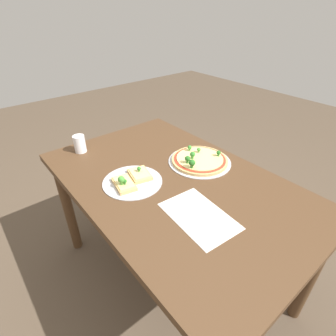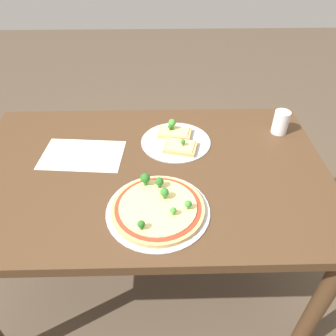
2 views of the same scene
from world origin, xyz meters
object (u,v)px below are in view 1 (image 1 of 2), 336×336
at_px(dining_table, 174,195).
at_px(pizza_tray_whole, 199,160).
at_px(pizza_tray_slice, 132,180).
at_px(drinking_cup, 80,144).

distance_m(dining_table, pizza_tray_whole, 0.24).
bearing_deg(dining_table, pizza_tray_whole, 101.07).
distance_m(dining_table, pizza_tray_slice, 0.22).
bearing_deg(pizza_tray_slice, pizza_tray_whole, 78.67).
relative_size(pizza_tray_slice, drinking_cup, 2.88).
xyz_separation_m(dining_table, pizza_tray_slice, (-0.12, -0.16, 0.10)).
bearing_deg(drinking_cup, pizza_tray_slice, 8.03).
bearing_deg(dining_table, pizza_tray_slice, -125.80).
distance_m(dining_table, drinking_cup, 0.61).
relative_size(dining_table, drinking_cup, 13.61).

